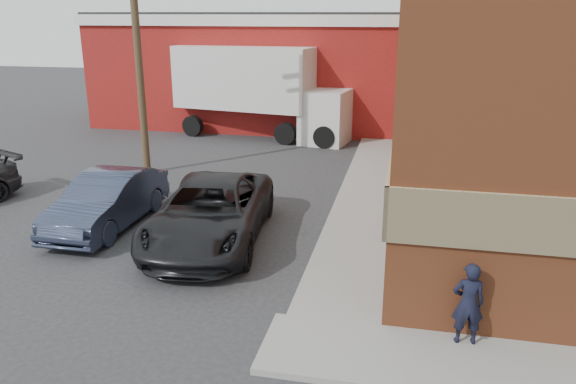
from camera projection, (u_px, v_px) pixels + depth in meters
The scene contains 8 objects.
ground at pixel (302, 322), 10.67m from camera, with size 90.00×90.00×0.00m, color #28282B.
sidewalk_west at pixel (370, 185), 18.90m from camera, with size 1.80×18.00×0.12m, color gray.
warehouse at pixel (262, 67), 29.62m from camera, with size 16.30×8.30×5.60m.
utility_pole at pixel (137, 39), 19.10m from camera, with size 2.00×0.26×9.00m.
man at pixel (468, 303), 9.57m from camera, with size 0.55×0.36×1.50m, color black.
sedan at pixel (108, 201), 15.20m from camera, with size 1.57×4.49×1.48m, color #2F374E.
suv_a at pixel (210, 212), 14.20m from camera, with size 2.61×5.66×1.57m, color black.
box_truck at pixel (263, 86), 25.68m from camera, with size 8.67×3.84×4.13m.
Camera 1 is at (1.75, -9.24, 5.62)m, focal length 35.00 mm.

